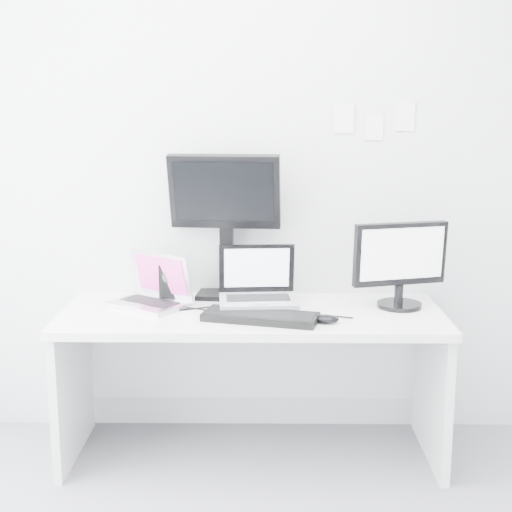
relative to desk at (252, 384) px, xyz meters
name	(u,v)px	position (x,y,z in m)	size (l,w,h in m)	color
back_wall	(253,173)	(0.00, 0.35, 0.99)	(3.60, 3.60, 0.00)	silver
desk	(252,384)	(0.00, 0.00, 0.00)	(1.80, 0.70, 0.73)	white
macbook	(147,280)	(-0.50, 0.07, 0.50)	(0.36, 0.27, 0.27)	#B5B5BA
speaker	(170,282)	(-0.41, 0.18, 0.46)	(0.10, 0.10, 0.19)	black
dell_laptop	(258,278)	(0.03, 0.03, 0.52)	(0.37, 0.29, 0.31)	#A0A1A7
rear_monitor	(225,224)	(-0.14, 0.26, 0.74)	(0.55, 0.20, 0.75)	black
samsung_monitor	(401,264)	(0.71, 0.08, 0.58)	(0.47, 0.21, 0.43)	black
keyboard	(260,317)	(0.04, -0.15, 0.38)	(0.52, 0.18, 0.03)	black
mouse	(326,319)	(0.33, -0.19, 0.38)	(0.12, 0.07, 0.04)	black
wall_note_0	(344,119)	(0.45, 0.34, 1.26)	(0.10, 0.00, 0.14)	white
wall_note_1	(374,127)	(0.60, 0.34, 1.22)	(0.09, 0.00, 0.13)	white
wall_note_2	(405,117)	(0.75, 0.34, 1.26)	(0.10, 0.00, 0.14)	white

